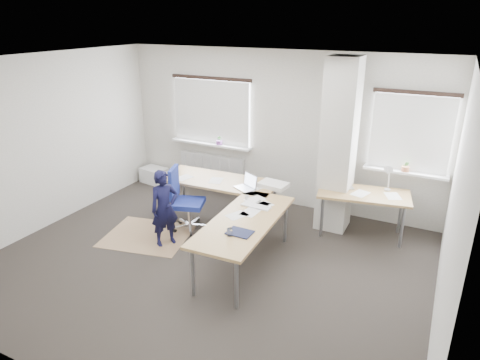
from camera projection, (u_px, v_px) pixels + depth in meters
The scene contains 8 objects.
ground at pixel (207, 262), 6.16m from camera, with size 6.00×6.00×0.00m, color #292521.
room_shell at pixel (231, 139), 5.84m from camera, with size 6.04×5.04×2.82m.
floor_mat at pixel (148, 235), 6.91m from camera, with size 1.31×1.11×0.01m, color #9B7754.
white_crate at pixel (154, 175), 9.08m from camera, with size 0.52×0.37×0.31m, color white.
desk_main at pixel (234, 200), 6.52m from camera, with size 2.50×2.61×0.96m.
desk_side at pixel (364, 195), 6.71m from camera, with size 1.50×0.93×1.22m.
task_chair at pixel (187, 213), 7.02m from camera, with size 0.61×0.59×1.07m.
person at pixel (164, 208), 6.46m from camera, with size 0.44×0.29×1.20m, color black.
Camera 1 is at (2.81, -4.54, 3.32)m, focal length 32.00 mm.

